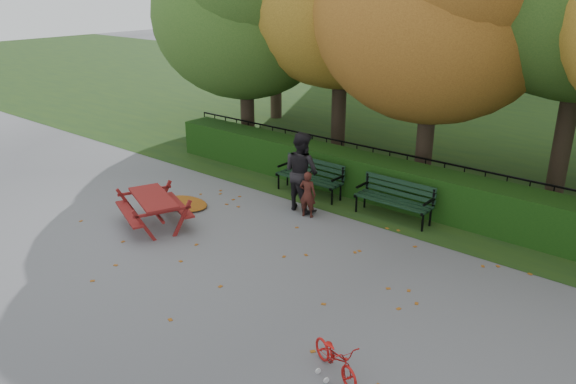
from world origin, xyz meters
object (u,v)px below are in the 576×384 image
Objects in this scene: tree_a at (247,1)px; picnic_table at (153,203)px; adult at (301,171)px; bench_left at (311,174)px; bicycle at (336,357)px; child at (308,194)px; bench_right at (395,196)px.

tree_a is 7.35m from picnic_table.
tree_a is 3.97× the size of adult.
bench_left is at bearing 91.33° from picnic_table.
child is at bearing 64.46° from bicycle.
bench_right is at bearing -16.61° from tree_a.
tree_a is 3.73× the size of picnic_table.
bench_right is at bearing 44.21° from bicycle.
picnic_table is at bearing 64.80° from adult.
child is at bearing 70.83° from picnic_table.
picnic_table is (-3.83, -3.80, 0.02)m from bench_right.
tree_a reaches higher than adult.
bicycle is (4.08, -4.36, -0.67)m from adult.
bicycle is at bearing 115.41° from child.
child is (2.26, 2.58, 0.00)m from picnic_table.
tree_a is 5.89m from bench_left.
bench_left is at bearing -25.76° from tree_a.
tree_a reaches higher than child.
bench_left reaches higher than bicycle.
tree_a reaches higher than bench_left.
bench_right reaches higher than bicycle.
bench_left is 1.13m from adult.
child reaches higher than bench_left.
bench_left is at bearing 62.85° from bicycle.
tree_a is 11.85m from bicycle.
child reaches higher than bench_right.
picnic_table is (2.45, -5.67, -3.98)m from tree_a.
bench_left reaches higher than picnic_table.
tree_a is 7.19× the size of bicycle.
child is (0.83, -1.21, 0.02)m from bench_left.
picnic_table is 1.84× the size of child.
bicycle is at bearing -49.66° from bench_left.
picnic_table is 1.93× the size of bicycle.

